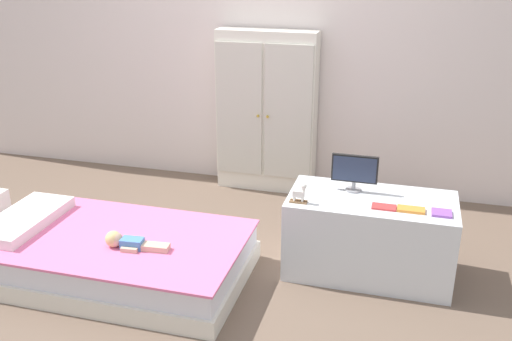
% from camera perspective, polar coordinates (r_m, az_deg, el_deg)
% --- Properties ---
extents(ground_plane, '(10.00, 10.00, 0.02)m').
position_cam_1_polar(ground_plane, '(3.76, -5.68, -9.84)').
color(ground_plane, brown).
extents(back_wall, '(6.40, 0.05, 2.70)m').
position_cam_1_polar(back_wall, '(4.75, 0.66, 14.35)').
color(back_wall, silver).
rests_on(back_wall, ground_plane).
extents(bed, '(1.65, 0.93, 0.27)m').
position_cam_1_polar(bed, '(3.72, -13.97, -8.25)').
color(bed, silver).
rests_on(bed, ground_plane).
extents(pillow, '(0.32, 0.67, 0.07)m').
position_cam_1_polar(pillow, '(3.97, -22.12, -4.52)').
color(pillow, white).
rests_on(pillow, bed).
extents(doll, '(0.39, 0.14, 0.10)m').
position_cam_1_polar(doll, '(3.49, -12.93, -6.93)').
color(doll, '#4C84C6').
rests_on(doll, bed).
extents(wardrobe, '(0.82, 0.25, 1.33)m').
position_cam_1_polar(wardrobe, '(4.72, 1.06, 5.85)').
color(wardrobe, white).
rests_on(wardrobe, ground_plane).
extents(tv_stand, '(1.01, 0.52, 0.51)m').
position_cam_1_polar(tv_stand, '(3.65, 11.26, -6.42)').
color(tv_stand, silver).
rests_on(tv_stand, ground_plane).
extents(tv_monitor, '(0.29, 0.10, 0.24)m').
position_cam_1_polar(tv_monitor, '(3.58, 9.82, 0.01)').
color(tv_monitor, '#99999E').
rests_on(tv_monitor, tv_stand).
extents(rocking_horse_toy, '(0.11, 0.04, 0.13)m').
position_cam_1_polar(rocking_horse_toy, '(3.40, 4.43, -2.28)').
color(rocking_horse_toy, '#8E6642').
rests_on(rocking_horse_toy, tv_stand).
extents(book_red, '(0.14, 0.08, 0.01)m').
position_cam_1_polar(book_red, '(3.43, 12.66, -3.57)').
color(book_red, '#CC3838').
rests_on(book_red, tv_stand).
extents(book_orange, '(0.16, 0.08, 0.02)m').
position_cam_1_polar(book_orange, '(3.43, 15.22, -3.78)').
color(book_orange, orange).
rests_on(book_orange, tv_stand).
extents(book_purple, '(0.11, 0.10, 0.01)m').
position_cam_1_polar(book_purple, '(3.44, 18.05, -4.06)').
color(book_purple, '#8E51B2').
rests_on(book_purple, tv_stand).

